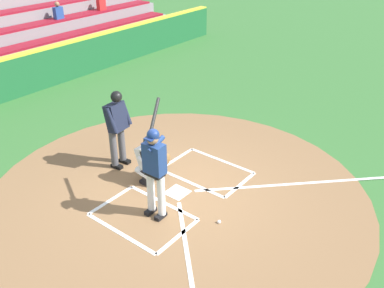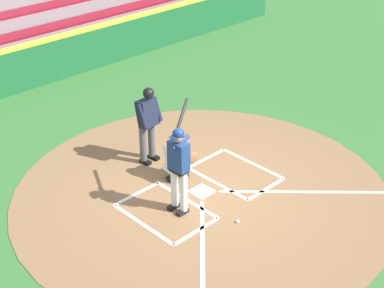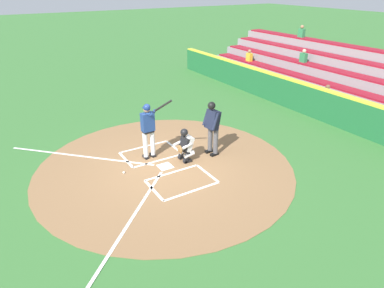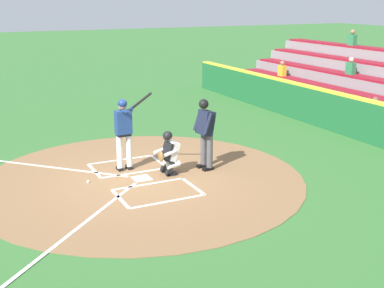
{
  "view_description": "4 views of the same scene",
  "coord_description": "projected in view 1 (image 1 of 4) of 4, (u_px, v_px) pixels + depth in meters",
  "views": [
    {
      "loc": [
        5.59,
        4.76,
        5.2
      ],
      "look_at": [
        -0.56,
        -0.04,
        0.92
      ],
      "focal_mm": 39.59,
      "sensor_mm": 36.0,
      "label": 1
    },
    {
      "loc": [
        7.41,
        7.27,
        6.92
      ],
      "look_at": [
        0.03,
        -0.27,
        1.07
      ],
      "focal_mm": 54.74,
      "sensor_mm": 36.0,
      "label": 2
    },
    {
      "loc": [
        -8.5,
        4.18,
        5.33
      ],
      "look_at": [
        -0.57,
        -0.65,
        0.87
      ],
      "focal_mm": 32.06,
      "sensor_mm": 36.0,
      "label": 3
    },
    {
      "loc": [
        -11.14,
        4.06,
        4.31
      ],
      "look_at": [
        -0.46,
        -1.16,
        0.87
      ],
      "focal_mm": 47.39,
      "sensor_mm": 36.0,
      "label": 4
    }
  ],
  "objects": [
    {
      "name": "baseball",
      "position": [
        219.0,
        222.0,
        8.03
      ],
      "size": [
        0.07,
        0.07,
        0.07
      ],
      "primitive_type": "sphere",
      "color": "white",
      "rests_on": "ground"
    },
    {
      "name": "ground_plane",
      "position": [
        177.0,
        193.0,
        8.93
      ],
      "size": [
        120.0,
        120.0,
        0.0
      ],
      "primitive_type": "plane",
      "color": "#387033"
    },
    {
      "name": "home_plate_and_chalk",
      "position": [
        211.0,
        208.0,
        8.45
      ],
      "size": [
        7.93,
        4.91,
        0.01
      ],
      "color": "white",
      "rests_on": "dirt_circle"
    },
    {
      "name": "dirt_circle",
      "position": [
        177.0,
        193.0,
        8.93
      ],
      "size": [
        8.0,
        8.0,
        0.01
      ],
      "primitive_type": "cylinder",
      "color": "olive",
      "rests_on": "ground"
    },
    {
      "name": "plate_umpire",
      "position": [
        117.0,
        124.0,
        9.38
      ],
      "size": [
        0.61,
        0.45,
        1.86
      ],
      "color": "#4C4C51",
      "rests_on": "ground"
    },
    {
      "name": "catcher",
      "position": [
        150.0,
        158.0,
        9.04
      ],
      "size": [
        0.59,
        0.6,
        1.13
      ],
      "color": "black",
      "rests_on": "ground"
    },
    {
      "name": "batter",
      "position": [
        155.0,
        166.0,
        7.77
      ],
      "size": [
        0.92,
        0.73,
        2.13
      ],
      "color": "white",
      "rests_on": "ground"
    }
  ]
}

